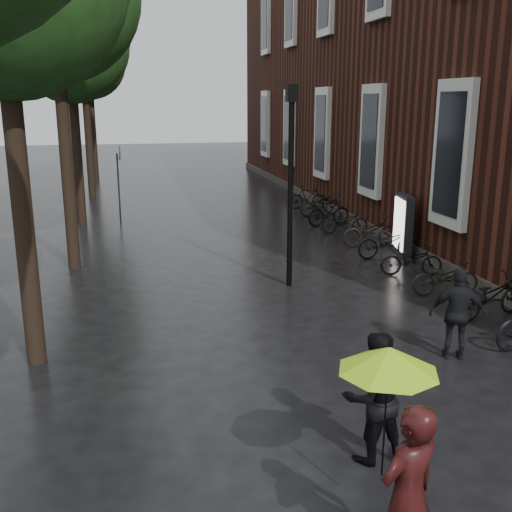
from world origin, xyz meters
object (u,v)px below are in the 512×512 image
object	(u,v)px
parked_bicycles	(393,245)
ad_lightbox	(403,225)
person_black	(374,397)
lamp_post	(291,167)
person_burgundy	(408,497)
pedestrian_walking	(458,314)

from	to	relation	value
parked_bicycles	ad_lightbox	world-z (taller)	ad_lightbox
person_black	lamp_post	bearing A→B (deg)	-99.87
person_burgundy	lamp_post	size ratio (longest dim) A/B	0.39
person_burgundy	pedestrian_walking	world-z (taller)	person_burgundy
person_burgundy	parked_bicycles	bearing A→B (deg)	-135.23
lamp_post	person_black	bearing A→B (deg)	-97.38
parked_bicycles	lamp_post	xyz separation A→B (m)	(-3.38, -1.56, 2.36)
parked_bicycles	ad_lightbox	distance (m)	0.87
ad_lightbox	lamp_post	world-z (taller)	lamp_post
ad_lightbox	pedestrian_walking	bearing A→B (deg)	-98.30
person_burgundy	parked_bicycles	world-z (taller)	person_burgundy
person_burgundy	parked_bicycles	size ratio (longest dim) A/B	0.11
parked_bicycles	lamp_post	world-z (taller)	lamp_post
pedestrian_walking	parked_bicycles	xyz separation A→B (m)	(1.71, 6.18, -0.35)
parked_bicycles	lamp_post	size ratio (longest dim) A/B	3.59
parked_bicycles	ad_lightbox	size ratio (longest dim) A/B	9.57
lamp_post	pedestrian_walking	bearing A→B (deg)	-70.12
pedestrian_walking	person_black	bearing A→B (deg)	66.31
parked_bicycles	person_burgundy	bearing A→B (deg)	-114.39
parked_bicycles	ad_lightbox	xyz separation A→B (m)	(0.53, 0.54, 0.42)
person_burgundy	person_black	world-z (taller)	person_burgundy
person_burgundy	ad_lightbox	bearing A→B (deg)	-136.44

